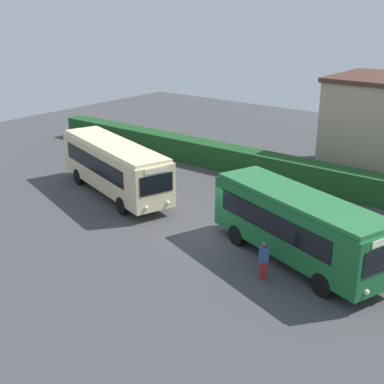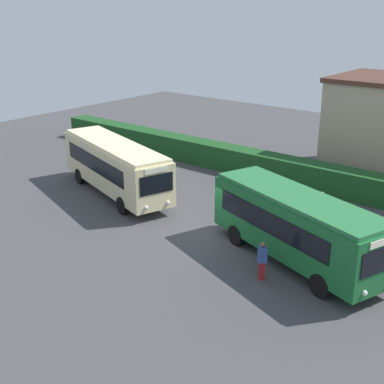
# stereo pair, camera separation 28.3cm
# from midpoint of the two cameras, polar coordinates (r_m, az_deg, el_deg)

# --- Properties ---
(ground_plane) EXTENTS (64.00, 64.00, 0.00)m
(ground_plane) POSITION_cam_midpoint_polar(r_m,az_deg,el_deg) (26.32, 2.05, -4.84)
(ground_plane) COLOR #424244
(bus_cream) EXTENTS (10.20, 5.31, 3.22)m
(bus_cream) POSITION_cam_midpoint_polar(r_m,az_deg,el_deg) (31.69, -8.71, 2.90)
(bus_cream) COLOR beige
(bus_cream) RESTS_ON ground_plane
(bus_green) EXTENTS (9.38, 5.38, 3.19)m
(bus_green) POSITION_cam_midpoint_polar(r_m,az_deg,el_deg) (23.56, 11.07, -3.42)
(bus_green) COLOR #19602D
(bus_green) RESTS_ON ground_plane
(person_left) EXTENTS (0.47, 0.48, 1.92)m
(person_left) POSITION_cam_midpoint_polar(r_m,az_deg,el_deg) (32.79, -5.05, 2.14)
(person_left) COLOR black
(person_left) RESTS_ON ground_plane
(person_center) EXTENTS (0.54, 0.53, 1.91)m
(person_center) POSITION_cam_midpoint_polar(r_m,az_deg,el_deg) (27.89, 13.54, -1.69)
(person_center) COLOR #334C8C
(person_center) RESTS_ON ground_plane
(person_right) EXTENTS (0.47, 0.45, 1.72)m
(person_right) POSITION_cam_midpoint_polar(r_m,az_deg,el_deg) (22.26, 7.45, -7.28)
(person_right) COLOR maroon
(person_right) RESTS_ON ground_plane
(person_far) EXTENTS (0.48, 0.35, 1.91)m
(person_far) POSITION_cam_midpoint_polar(r_m,az_deg,el_deg) (24.06, 16.92, -5.59)
(person_far) COLOR silver
(person_far) RESTS_ON ground_plane
(hedge_row) EXTENTS (44.00, 1.55, 1.65)m
(hedge_row) POSITION_cam_midpoint_polar(r_m,az_deg,el_deg) (33.74, 11.82, 1.94)
(hedge_row) COLOR #1A481E
(hedge_row) RESTS_ON ground_plane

